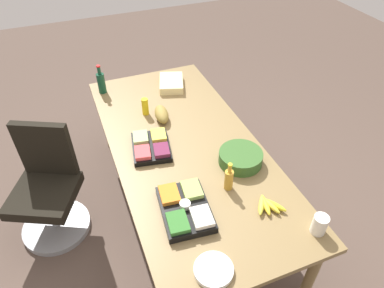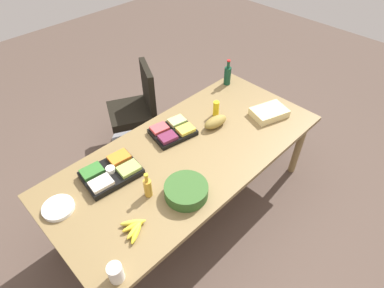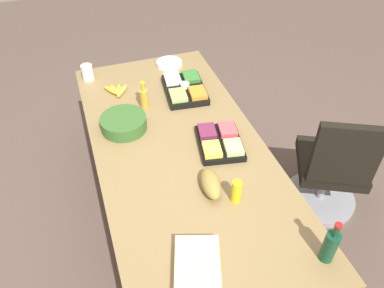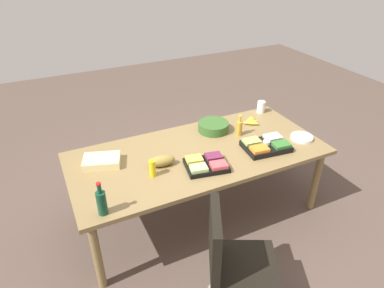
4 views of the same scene
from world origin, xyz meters
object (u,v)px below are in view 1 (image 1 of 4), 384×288
object	(u,v)px
mustard_bottle	(145,107)
veggie_tray	(185,208)
wine_bottle	(101,82)
paper_plate_stack	(214,270)
conference_table	(185,151)
banana_bunch	(268,205)
mayo_jar	(320,224)
dressing_bottle	(229,179)
fruit_platter	(151,146)
salad_bowl	(241,158)
office_chair	(49,195)
sheet_cake	(171,83)
bread_loaf	(162,114)

from	to	relation	value
mustard_bottle	veggie_tray	bearing A→B (deg)	-3.05
wine_bottle	paper_plate_stack	size ratio (longest dim) A/B	1.26
veggie_tray	paper_plate_stack	distance (m)	0.44
conference_table	paper_plate_stack	bearing A→B (deg)	-12.43
banana_bunch	mayo_jar	bearing A→B (deg)	34.48
paper_plate_stack	banana_bunch	bearing A→B (deg)	118.89
conference_table	dressing_bottle	world-z (taller)	dressing_bottle
conference_table	mustard_bottle	distance (m)	0.56
veggie_tray	dressing_bottle	size ratio (longest dim) A/B	2.03
fruit_platter	mustard_bottle	bearing A→B (deg)	169.20
conference_table	mayo_jar	world-z (taller)	mayo_jar
wine_bottle	salad_bowl	world-z (taller)	wine_bottle
wine_bottle	salad_bowl	size ratio (longest dim) A/B	0.87
dressing_bottle	wine_bottle	bearing A→B (deg)	-159.74
fruit_platter	veggie_tray	xyz separation A→B (m)	(0.66, 0.03, 0.00)
office_chair	mayo_jar	xyz separation A→B (m)	(1.28, 1.55, 0.44)
conference_table	mayo_jar	size ratio (longest dim) A/B	18.28
sheet_cake	mayo_jar	distance (m)	1.93
bread_loaf	fruit_platter	distance (m)	0.39
fruit_platter	wine_bottle	xyz separation A→B (m)	(-0.95, -0.19, 0.07)
conference_table	sheet_cake	distance (m)	0.90
office_chair	bread_loaf	xyz separation A→B (m)	(-0.16, 1.03, 0.42)
bread_loaf	dressing_bottle	world-z (taller)	dressing_bottle
banana_bunch	veggie_tray	size ratio (longest dim) A/B	0.44
bread_loaf	mayo_jar	world-z (taller)	mayo_jar
fruit_platter	salad_bowl	size ratio (longest dim) A/B	1.27
banana_bunch	salad_bowl	distance (m)	0.44
conference_table	fruit_platter	xyz separation A→B (m)	(-0.05, -0.26, 0.09)
office_chair	sheet_cake	xyz separation A→B (m)	(-0.63, 1.28, 0.41)
fruit_platter	mustard_bottle	size ratio (longest dim) A/B	2.68
conference_table	sheet_cake	size ratio (longest dim) A/B	7.53
salad_bowl	mayo_jar	bearing A→B (deg)	12.14
bread_loaf	salad_bowl	xyz separation A→B (m)	(0.72, 0.37, -0.00)
fruit_platter	paper_plate_stack	bearing A→B (deg)	1.43
salad_bowl	paper_plate_stack	distance (m)	0.90
office_chair	fruit_platter	xyz separation A→B (m)	(0.19, 0.84, 0.40)
office_chair	salad_bowl	distance (m)	1.57
dressing_bottle	mustard_bottle	size ratio (longest dim) A/B	1.46
mustard_bottle	wine_bottle	bearing A→B (deg)	-150.14
office_chair	salad_bowl	size ratio (longest dim) A/B	3.03
paper_plate_stack	conference_table	bearing A→B (deg)	167.57
office_chair	banana_bunch	xyz separation A→B (m)	(1.01, 1.37, 0.40)
mustard_bottle	sheet_cake	bearing A→B (deg)	134.59
salad_bowl	dressing_bottle	bearing A→B (deg)	-44.93
veggie_tray	paper_plate_stack	world-z (taller)	veggie_tray
sheet_cake	mustard_bottle	bearing A→B (deg)	-45.41
fruit_platter	dressing_bottle	size ratio (longest dim) A/B	1.83
wine_bottle	veggie_tray	bearing A→B (deg)	7.77
veggie_tray	dressing_bottle	xyz separation A→B (m)	(-0.09, 0.34, 0.05)
paper_plate_stack	dressing_bottle	bearing A→B (deg)	146.76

